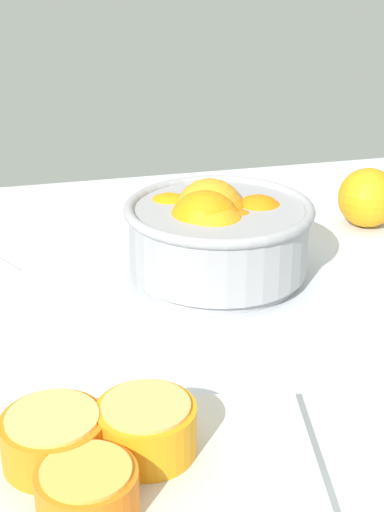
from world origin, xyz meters
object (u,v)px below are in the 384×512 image
object	(u,v)px
fruit_bowl	(216,233)
orange_half_1	(54,439)
orange_half_2	(147,428)
cutting_board	(100,499)
loose_orange_1	(368,198)
orange_half_0	(87,491)

from	to	relation	value
fruit_bowl	orange_half_1	world-z (taller)	fruit_bowl
fruit_bowl	orange_half_2	bearing A→B (deg)	-114.57
fruit_bowl	cutting_board	xyz separation A→B (cm)	(-18.58, -35.12, -4.74)
loose_orange_1	orange_half_1	bearing A→B (deg)	-137.72
fruit_bowl	orange_half_0	bearing A→B (deg)	-117.86
fruit_bowl	orange_half_0	xyz separation A→B (cm)	(-19.58, -37.04, -2.11)
orange_half_2	loose_orange_1	world-z (taller)	loose_orange_1
orange_half_1	orange_half_2	bearing A→B (deg)	-4.44
orange_half_0	orange_half_1	distance (cm)	6.25
orange_half_0	loose_orange_1	xyz separation A→B (cm)	(44.13, 47.69, 0.64)
cutting_board	orange_half_2	bearing A→B (deg)	40.59
fruit_bowl	orange_half_2	distance (cm)	34.76
orange_half_2	loose_orange_1	bearing A→B (deg)	47.29
cutting_board	loose_orange_1	world-z (taller)	loose_orange_1
orange_half_0	orange_half_2	world-z (taller)	orange_half_2
cutting_board	loose_orange_1	xyz separation A→B (cm)	(43.12, 45.77, 3.27)
cutting_board	orange_half_1	world-z (taller)	orange_half_1
orange_half_1	orange_half_2	distance (cm)	6.90
orange_half_0	loose_orange_1	bearing A→B (deg)	47.23
fruit_bowl	orange_half_0	distance (cm)	41.95
fruit_bowl	orange_half_0	world-z (taller)	fruit_bowl
orange_half_1	orange_half_2	size ratio (longest dim) A/B	1.03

